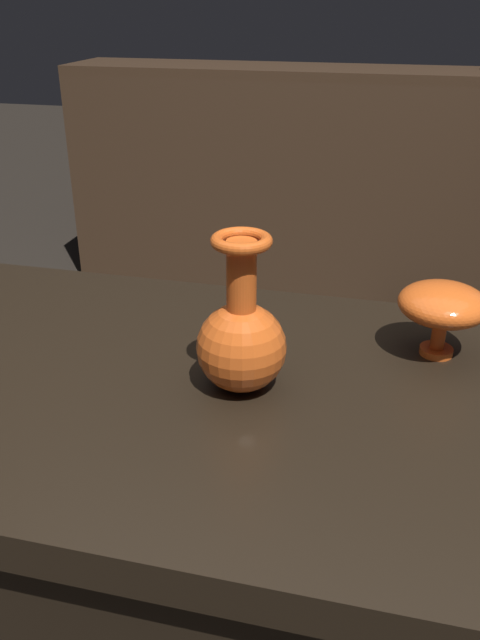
% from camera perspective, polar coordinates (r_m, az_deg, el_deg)
% --- Properties ---
extents(display_plinth, '(1.20, 0.64, 0.80)m').
position_cam_1_polar(display_plinth, '(1.15, 0.10, -22.64)').
color(display_plinth, black).
rests_on(display_plinth, ground_plane).
extents(back_display_shelf, '(2.60, 0.40, 0.99)m').
position_cam_1_polar(back_display_shelf, '(3.04, 10.28, 11.20)').
color(back_display_shelf, '#422D1E').
rests_on(back_display_shelf, ground_plane).
extents(vase_centerpiece, '(0.12, 0.12, 0.21)m').
position_cam_1_polar(vase_centerpiece, '(0.85, -0.12, -1.69)').
color(vase_centerpiece, '#E55B1E').
rests_on(vase_centerpiece, display_plinth).
extents(vase_tall_behind, '(0.13, 0.13, 0.11)m').
position_cam_1_polar(vase_tall_behind, '(0.97, 17.07, 1.18)').
color(vase_tall_behind, '#E55B1E').
rests_on(vase_tall_behind, display_plinth).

